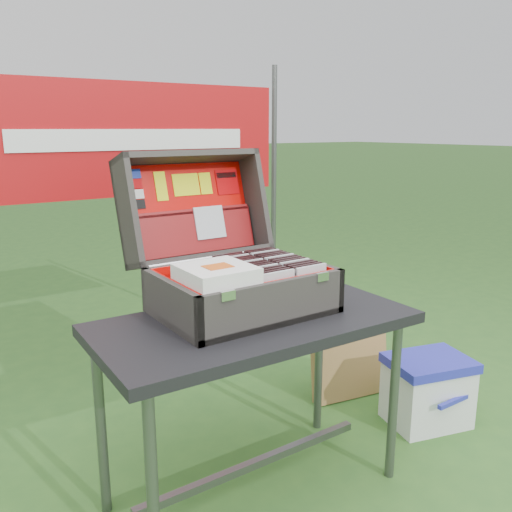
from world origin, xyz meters
TOP-DOWN VIEW (x-y plane):
  - ground at (0.00, 0.00)m, footprint 80.00×80.00m
  - table at (-0.02, 0.01)m, footprint 1.14×0.60m
  - table_top at (-0.02, 0.01)m, footprint 1.14×0.60m
  - table_leg_fl at (-0.52, -0.21)m, footprint 0.04×0.04m
  - table_leg_fr at (0.48, -0.21)m, footprint 0.04×0.04m
  - table_leg_bl at (-0.52, 0.24)m, footprint 0.04×0.04m
  - table_leg_br at (0.48, 0.24)m, footprint 0.04×0.04m
  - table_brace at (-0.02, 0.01)m, footprint 0.97×0.03m
  - suitcase at (-0.02, 0.16)m, footprint 0.60×0.59m
  - suitcase_base_bottom at (-0.02, 0.10)m, footprint 0.60×0.43m
  - suitcase_base_wall_front at (-0.02, -0.10)m, footprint 0.60×0.02m
  - suitcase_base_wall_back at (-0.02, 0.30)m, footprint 0.60×0.02m
  - suitcase_base_wall_left at (-0.31, 0.10)m, footprint 0.02×0.43m
  - suitcase_base_wall_right at (0.27, 0.10)m, footprint 0.02×0.43m
  - suitcase_liner_floor at (-0.02, 0.10)m, footprint 0.55×0.38m
  - suitcase_latch_left at (-0.21, -0.11)m, footprint 0.05×0.01m
  - suitcase_latch_right at (0.17, -0.11)m, footprint 0.05×0.01m
  - suitcase_hinge at (-0.02, 0.31)m, footprint 0.54×0.02m
  - suitcase_lid_back at (-0.02, 0.52)m, footprint 0.60×0.14m
  - suitcase_lid_rim_far at (-0.02, 0.51)m, footprint 0.60×0.16m
  - suitcase_lid_rim_near at (-0.02, 0.39)m, footprint 0.60×0.16m
  - suitcase_lid_rim_left at (-0.31, 0.45)m, footprint 0.02×0.27m
  - suitcase_lid_rim_right at (0.27, 0.45)m, footprint 0.02×0.27m
  - suitcase_lid_liner at (-0.02, 0.50)m, footprint 0.55×0.11m
  - suitcase_liner_wall_front at (-0.02, -0.09)m, footprint 0.55×0.01m
  - suitcase_liner_wall_back at (-0.02, 0.29)m, footprint 0.55×0.01m
  - suitcase_liner_wall_left at (-0.29, 0.10)m, footprint 0.01×0.38m
  - suitcase_liner_wall_right at (0.25, 0.10)m, footprint 0.01×0.38m
  - suitcase_lid_pocket at (-0.02, 0.46)m, footprint 0.53×0.08m
  - suitcase_pocket_edge at (-0.02, 0.47)m, footprint 0.52×0.02m
  - suitcase_pocket_cd at (0.05, 0.45)m, footprint 0.13×0.05m
  - lid_sticker_cc_a at (-0.24, 0.54)m, footprint 0.06×0.01m
  - lid_sticker_cc_b at (-0.24, 0.53)m, footprint 0.06×0.01m
  - lid_sticker_cc_c at (-0.24, 0.52)m, footprint 0.06×0.01m
  - lid_sticker_cc_d at (-0.24, 0.51)m, footprint 0.06×0.01m
  - lid_card_neon_tall at (-0.13, 0.52)m, footprint 0.05×0.04m
  - lid_card_neon_main at (-0.02, 0.52)m, footprint 0.12×0.03m
  - lid_card_neon_small at (0.07, 0.52)m, footprint 0.05×0.03m
  - lid_sticker_band at (0.18, 0.52)m, footprint 0.11×0.03m
  - lid_sticker_band_bar at (0.18, 0.53)m, footprint 0.10×0.01m
  - cd_left_0 at (0.02, -0.07)m, footprint 0.13×0.01m
  - cd_left_1 at (0.02, -0.04)m, footprint 0.13×0.01m
  - cd_left_2 at (0.02, -0.02)m, footprint 0.13×0.01m
  - cd_left_3 at (0.02, 0.01)m, footprint 0.13×0.01m
  - cd_left_4 at (0.02, 0.03)m, footprint 0.13×0.01m
  - cd_left_5 at (0.02, 0.05)m, footprint 0.13×0.01m
  - cd_left_6 at (0.02, 0.08)m, footprint 0.13×0.01m
  - cd_left_7 at (0.02, 0.10)m, footprint 0.13×0.01m
  - cd_left_8 at (0.02, 0.12)m, footprint 0.13×0.01m
  - cd_left_9 at (0.02, 0.15)m, footprint 0.13×0.01m
  - cd_left_10 at (0.02, 0.17)m, footprint 0.13×0.01m
  - cd_left_11 at (0.02, 0.19)m, footprint 0.13×0.01m
  - cd_left_12 at (0.02, 0.22)m, footprint 0.13×0.01m
  - cd_left_13 at (0.02, 0.24)m, footprint 0.13×0.01m
  - cd_left_14 at (0.02, 0.26)m, footprint 0.13×0.01m
  - cd_right_0 at (0.16, -0.07)m, footprint 0.13×0.01m
  - cd_right_1 at (0.16, -0.04)m, footprint 0.13×0.01m
  - cd_right_2 at (0.16, -0.02)m, footprint 0.13×0.01m
  - cd_right_3 at (0.16, 0.01)m, footprint 0.13×0.01m
  - cd_right_4 at (0.16, 0.03)m, footprint 0.13×0.01m
  - cd_right_5 at (0.16, 0.05)m, footprint 0.13×0.01m
  - cd_right_6 at (0.16, 0.08)m, footprint 0.13×0.01m
  - cd_right_7 at (0.16, 0.10)m, footprint 0.13×0.01m
  - cd_right_8 at (0.16, 0.12)m, footprint 0.13×0.01m
  - cd_right_9 at (0.16, 0.15)m, footprint 0.13×0.01m
  - cd_right_10 at (0.16, 0.17)m, footprint 0.13×0.01m
  - cd_right_11 at (0.16, 0.19)m, footprint 0.13×0.01m
  - cd_right_12 at (0.16, 0.22)m, footprint 0.13×0.01m
  - cd_right_13 at (0.16, 0.24)m, footprint 0.13×0.01m
  - cd_right_14 at (0.16, 0.26)m, footprint 0.13×0.01m
  - songbook_0 at (-0.17, 0.02)m, footprint 0.22×0.22m
  - songbook_1 at (-0.17, 0.02)m, footprint 0.22×0.22m
  - songbook_2 at (-0.17, 0.02)m, footprint 0.22×0.22m
  - songbook_3 at (-0.17, 0.02)m, footprint 0.22×0.22m
  - songbook_4 at (-0.17, 0.02)m, footprint 0.22×0.22m
  - songbook_5 at (-0.17, 0.02)m, footprint 0.22×0.22m
  - songbook_6 at (-0.17, 0.02)m, footprint 0.22×0.22m
  - songbook_7 at (-0.17, 0.02)m, footprint 0.22×0.22m
  - songbook_8 at (-0.17, 0.02)m, footprint 0.22×0.22m
  - songbook_9 at (-0.17, 0.02)m, footprint 0.22×0.22m
  - songbook_graphic at (-0.17, 0.01)m, footprint 0.09×0.07m
  - cooler at (0.93, -0.02)m, footprint 0.43×0.37m
  - cooler_body at (0.93, -0.02)m, footprint 0.41×0.35m
  - cooler_lid at (0.93, -0.02)m, footprint 0.43×0.37m
  - cooler_handle at (0.93, -0.17)m, footprint 0.22×0.02m
  - cardboard_box at (0.81, 0.38)m, footprint 0.43×0.19m
  - banner_post_right at (0.85, 1.10)m, footprint 0.03×0.03m
  - banner at (0.00, 1.09)m, footprint 1.60×0.02m
  - banner_text at (0.00, 1.08)m, footprint 1.20×0.00m

SIDE VIEW (x-z plane):
  - ground at x=0.00m, z-range 0.00..0.00m
  - table_brace at x=-0.02m, z-range 0.10..0.14m
  - cooler_body at x=0.93m, z-range 0.00..0.28m
  - cooler at x=0.93m, z-range 0.00..0.32m
  - cooler_handle at x=0.93m, z-range 0.16..0.18m
  - cardboard_box at x=0.81m, z-range 0.00..0.44m
  - cooler_lid at x=0.93m, z-range 0.28..0.32m
  - table_leg_fl at x=-0.52m, z-range 0.00..0.66m
  - table_leg_fr at x=0.48m, z-range 0.00..0.66m
  - table_leg_bl at x=-0.52m, z-range 0.00..0.66m
  - table_leg_br at x=0.48m, z-range 0.00..0.66m
  - table at x=-0.02m, z-range 0.00..0.70m
  - table_top at x=-0.02m, z-range 0.66..0.70m
  - suitcase_base_bottom at x=-0.02m, z-range 0.70..0.72m
  - suitcase_liner_floor at x=-0.02m, z-range 0.72..0.73m
  - suitcase_base_wall_front at x=-0.02m, z-range 0.70..0.86m
  - suitcase_base_wall_back at x=-0.02m, z-range 0.70..0.86m
  - suitcase_base_wall_left at x=-0.31m, z-range 0.70..0.86m
  - suitcase_base_wall_right at x=0.27m, z-range 0.70..0.86m
  - suitcase_liner_wall_front at x=-0.02m, z-range 0.72..0.86m
  - suitcase_liner_wall_back at x=-0.02m, z-range 0.72..0.86m
  - suitcase_liner_wall_left at x=-0.29m, z-range 0.72..0.86m
  - suitcase_liner_wall_right at x=0.25m, z-range 0.72..0.86m
  - cd_left_0 at x=0.02m, z-range 0.73..0.88m
  - cd_left_1 at x=0.02m, z-range 0.73..0.88m
  - cd_left_2 at x=0.02m, z-range 0.73..0.88m
  - cd_left_3 at x=0.02m, z-range 0.73..0.88m
  - cd_left_4 at x=0.02m, z-range 0.73..0.88m
  - cd_left_5 at x=0.02m, z-range 0.73..0.88m
  - cd_left_6 at x=0.02m, z-range 0.73..0.88m
  - cd_left_7 at x=0.02m, z-range 0.73..0.88m
  - cd_left_8 at x=0.02m, z-range 0.73..0.88m
  - cd_left_9 at x=0.02m, z-range 0.73..0.88m
  - cd_left_10 at x=0.02m, z-range 0.73..0.88m
  - cd_left_11 at x=0.02m, z-range 0.73..0.88m
  - cd_left_12 at x=0.02m, z-range 0.73..0.88m
  - cd_left_13 at x=0.02m, z-range 0.73..0.88m
  - cd_left_14 at x=0.02m, z-range 0.73..0.88m
  - cd_right_0 at x=0.16m, z-range 0.73..0.88m
  - cd_right_1 at x=0.16m, z-range 0.73..0.88m
  - cd_right_2 at x=0.16m, z-range 0.73..0.88m
  - cd_right_3 at x=0.16m, z-range 0.73..0.88m
  - cd_right_4 at x=0.16m, z-range 0.73..0.88m
  - cd_right_5 at x=0.16m, z-range 0.73..0.88m
  - cd_right_6 at x=0.16m, z-range 0.73..0.88m
  - cd_right_7 at x=0.16m, z-range 0.73..0.88m
  - cd_right_8 at x=0.16m, z-range 0.73..0.88m
  - cd_right_9 at x=0.16m, z-range 0.73..0.88m
  - cd_right_10 at x=0.16m, z-range 0.73..0.88m
  - cd_right_11 at x=0.16m, z-range 0.73..0.88m
  - cd_right_12 at x=0.16m, z-range 0.73..0.88m
  - cd_right_13 at x=0.16m, z-range 0.73..0.88m
  - cd_right_14 at x=0.16m, z-range 0.73..0.88m
  - banner_post_right at x=0.85m, z-range 0.00..1.70m
  - suitcase_lid_rim_near at x=-0.02m, z-range 0.82..0.88m
  - suitcase_latch_left at x=-0.21m, z-range 0.84..0.87m
  - suitcase_latch_right at x=0.17m, z-range 0.84..0.87m
  - suitcase_hinge at x=-0.02m, z-range 0.85..0.87m
  - songbook_0 at x=-0.17m, z-range 0.86..0.87m
  - songbook_1 at x=-0.17m, z-range 0.87..0.87m
  - songbook_2 at x=-0.17m, z-range 0.87..0.88m
  - songbook_3 at x=-0.17m, z-range 0.88..0.88m
  - songbook_4 at x=-0.17m, z-range 0.88..0.89m
  - songbook_5 at x=-0.17m, z-range 0.89..0.89m
  - songbook_6 at x=-0.17m, z-range 0.89..0.90m
  - songbook_7 at x=-0.17m, z-range 0.90..0.90m
  - songbook_8 at x=-0.17m, z-range 0.90..0.91m
  - songbook_9 at x=-0.17m, z-range 0.91..0.91m
  - songbook_graphic at x=-0.17m, z-range 0.91..0.91m
  - suitcase_lid_pocket at x=-0.02m, z-range 0.85..1.03m
  - suitcase_pocket_cd at x=0.05m, z-range 0.91..1.04m
  - suitcase at x=-0.02m, z-range 0.70..1.25m
  - suitcase_pocket_edge at x=-0.02m, z-range 1.01..1.04m
  - suitcase_lid_back at x=-0.02m, z-range 0.82..1.24m
  - suitcase_lid_liner at x=-0.02m, z-range 0.85..1.21m
  - suitcase_lid_rim_left at x=-0.31m, z-range 0.82..1.27m
  - suitcase_lid_rim_right at x=0.27m, z-range 0.82..1.27m
  - lid_sticker_cc_d at x=-0.24m, z-range 1.05..1.08m
  - lid_sticker_cc_c at x=-0.24m, z-range 1.09..1.12m
  - lid_card_neon_tall at x=-0.13m, z-range 1.07..1.19m
  - lid_card_neon_main at x=-0.02m, z-range 1.08..1.17m
  - lid_card_neon_small at x=0.07m, z-range 1.08..1.17m
  - lid_sticker_band at x=0.18m, z-range 1.08..1.18m
  - lid_sticker_cc_b at x=-0.24m, z-range 1.12..1.16m
  - lid_sticker_band_bar at x=0.18m, z-range 1.15..1.17m
  - lid_sticker_cc_a at x=-0.24m, z-range 1.16..1.20m
  - suitcase_lid_rim_far at x=-0.02m, z-range 1.21..1.27m
  - banner at x=0.00m, z-range 1.02..1.58m
  - banner_text at x=0.00m, z-range 1.25..1.35m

